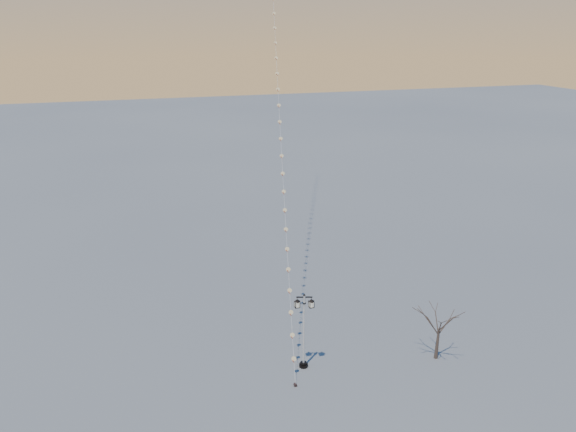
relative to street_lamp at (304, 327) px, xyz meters
name	(u,v)px	position (x,y,z in m)	size (l,w,h in m)	color
ground	(313,375)	(0.29, -1.14, -3.10)	(300.00, 300.00, 0.00)	slate
street_lamp	(304,327)	(0.00, 0.00, 0.00)	(1.38, 0.75, 5.59)	black
bare_tree	(440,321)	(9.25, -1.79, -0.09)	(2.61, 2.61, 4.33)	#48382C
kite_train	(277,54)	(3.21, 17.57, 16.63)	(9.37, 39.42, 39.65)	black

